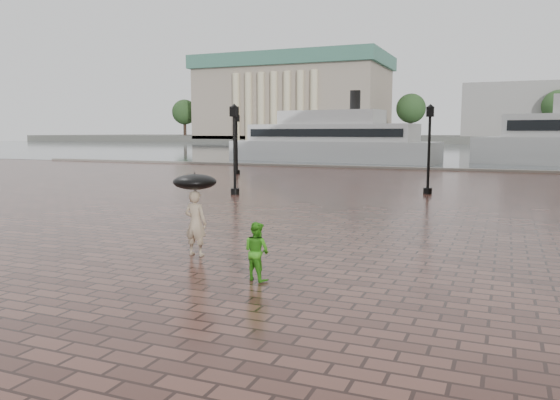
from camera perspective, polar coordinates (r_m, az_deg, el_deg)
name	(u,v)px	position (r m, az deg, el deg)	size (l,w,h in m)	color
ground	(261,238)	(16.27, -2.04, -4.02)	(300.00, 300.00, 0.00)	#381E19
harbour_water	(468,149)	(106.77, 19.03, 5.06)	(240.00, 240.00, 0.00)	#40484E
quay_edge	(420,170)	(47.10, 14.39, 3.08)	(80.00, 0.60, 0.30)	slate
far_shore	(483,139)	(174.66, 20.47, 5.98)	(300.00, 60.00, 2.00)	#4C4C47
museum	(293,97)	(170.99, 1.38, 10.74)	(57.00, 32.50, 26.00)	gray
far_trees	(481,108)	(152.79, 20.29, 9.05)	(188.00, 8.00, 13.50)	#2D2119
street_lamps	(292,146)	(32.05, 1.23, 5.66)	(15.44, 12.44, 4.40)	black
adult_pedestrian	(196,223)	(14.07, -8.81, -2.40)	(0.61, 0.40, 1.67)	tan
child_pedestrian	(257,251)	(11.64, -2.46, -5.36)	(0.61, 0.48, 1.26)	#38951B
ferry_near	(331,141)	(58.38, 5.33, 6.19)	(22.91, 8.02, 7.36)	silver
umbrella	(195,182)	(13.93, -8.89, 1.88)	(1.10, 1.10, 1.14)	black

